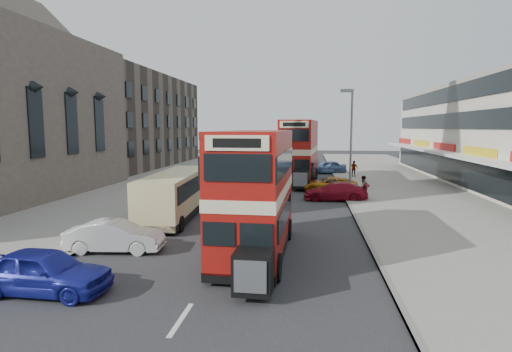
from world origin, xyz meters
The scene contains 20 objects.
ground centered at (0.00, 0.00, 0.00)m, with size 160.00×160.00×0.00m, color #28282B.
road_surface centered at (0.00, 20.00, 0.01)m, with size 12.00×90.00×0.01m, color #28282B.
pavement_right centered at (12.00, 20.00, 0.07)m, with size 12.00×90.00×0.15m, color gray.
pavement_left centered at (-12.00, 20.00, 0.07)m, with size 12.00×90.00×0.15m, color gray.
kerb_left centered at (-6.10, 20.00, 0.07)m, with size 0.20×90.00×0.16m, color gray.
kerb_right centered at (6.10, 20.00, 0.07)m, with size 0.20×90.00×0.16m, color gray.
brick_terrace centered at (-22.00, 38.00, 6.00)m, with size 14.00×28.00×12.00m, color #66594C.
commercial_row centered at (19.95, 22.00, 4.70)m, with size 9.90×46.20×9.30m.
street_lamp centered at (6.52, 18.00, 4.78)m, with size 1.00×0.20×8.12m.
bus_main centered at (1.28, 2.00, 2.59)m, with size 2.62×8.97×4.91m.
bus_second centered at (2.51, 24.20, 2.98)m, with size 3.55×10.48×5.67m.
coach centered at (-4.27, 8.47, 1.42)m, with size 2.91×9.22×2.41m.
car_left_near centered at (-4.83, -2.82, 0.72)m, with size 1.70×4.23×1.44m, color #1B2196.
car_left_front centered at (-4.66, 1.61, 0.66)m, with size 1.40×4.03×1.33m, color silver.
car_right_a centered at (5.32, 15.15, 0.66)m, with size 1.85×4.54×1.32m, color maroon.
car_right_b centered at (5.09, 19.00, 0.61)m, with size 2.03×4.41×1.23m, color #BF7413.
car_right_c centered at (5.38, 32.41, 0.75)m, with size 1.77×4.41×1.50m, color #4F6F9F.
pedestrian_near centered at (7.25, 15.33, 0.98)m, with size 0.61×0.42×1.66m, color gray.
pedestrian_far centered at (7.97, 28.47, 0.99)m, with size 0.98×0.41×1.67m, color gray.
cyclist centered at (3.73, 20.64, 0.78)m, with size 0.84×1.82×2.26m.
Camera 1 is at (3.40, -14.23, 5.22)m, focal length 28.64 mm.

